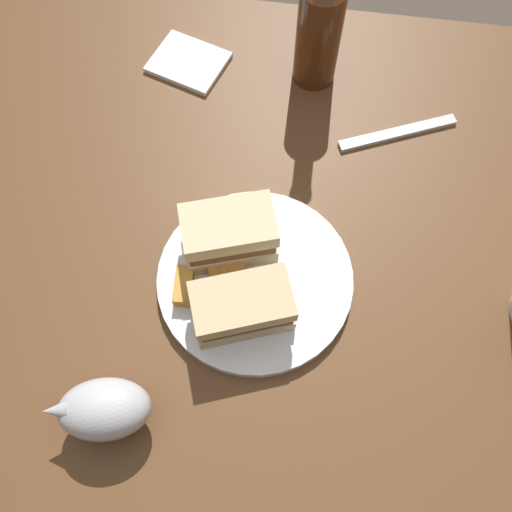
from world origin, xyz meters
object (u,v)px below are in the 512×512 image
(sandwich_half_right, at_px, (242,306))
(cider_bottle, at_px, (320,24))
(plate, at_px, (252,279))
(fork, at_px, (398,133))
(gravy_boat, at_px, (103,409))
(sandwich_half_left, at_px, (229,234))
(napkin, at_px, (188,62))

(sandwich_half_right, bearing_deg, cider_bottle, -96.84)
(plate, height_order, fork, plate)
(plate, xyz_separation_m, gravy_boat, (0.14, 0.19, 0.04))
(sandwich_half_left, xyz_separation_m, napkin, (0.12, -0.31, -0.05))
(sandwich_half_right, bearing_deg, gravy_boat, 46.05)
(gravy_boat, bearing_deg, cider_bottle, -108.56)
(plate, relative_size, sandwich_half_left, 1.94)
(sandwich_half_right, xyz_separation_m, gravy_boat, (0.13, 0.14, -0.00))
(sandwich_half_right, height_order, napkin, sandwich_half_right)
(napkin, xyz_separation_m, fork, (-0.33, 0.09, -0.00))
(plate, bearing_deg, cider_bottle, -97.21)
(sandwich_half_right, bearing_deg, fork, -120.42)
(sandwich_half_left, height_order, fork, sandwich_half_left)
(plate, distance_m, napkin, 0.38)
(fork, bearing_deg, sandwich_half_left, 22.02)
(plate, distance_m, sandwich_half_left, 0.07)
(plate, xyz_separation_m, sandwich_half_right, (0.00, 0.05, 0.04))
(napkin, bearing_deg, sandwich_half_right, 110.30)
(sandwich_half_right, distance_m, napkin, 0.43)
(plate, height_order, gravy_boat, gravy_boat)
(sandwich_half_right, distance_m, cider_bottle, 0.41)
(sandwich_half_right, distance_m, fork, 0.36)
(plate, xyz_separation_m, sandwich_half_left, (0.03, -0.04, 0.04))
(sandwich_half_left, xyz_separation_m, cider_bottle, (-0.08, -0.31, 0.05))
(gravy_boat, height_order, fork, gravy_boat)
(sandwich_half_left, relative_size, napkin, 1.18)
(gravy_boat, xyz_separation_m, fork, (-0.32, -0.45, -0.04))
(sandwich_half_left, bearing_deg, plate, 131.41)
(napkin, bearing_deg, cider_bottle, -178.38)
(sandwich_half_left, bearing_deg, napkin, -69.20)
(plate, relative_size, cider_bottle, 0.96)
(gravy_boat, bearing_deg, plate, -125.90)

